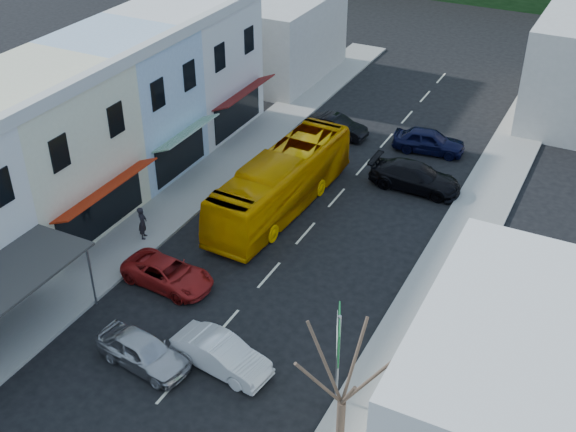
{
  "coord_description": "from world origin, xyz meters",
  "views": [
    {
      "loc": [
        13.22,
        -20.04,
        20.81
      ],
      "look_at": [
        0.0,
        6.0,
        2.2
      ],
      "focal_mm": 45.0,
      "sensor_mm": 36.0,
      "label": 1
    }
  ],
  "objects_px": {
    "car_red": "(168,272)",
    "direction_sign": "(338,361)",
    "bus": "(281,183)",
    "car_white": "(221,354)",
    "pedestrian_left": "(143,223)",
    "street_tree": "(342,403)",
    "traffic_signal": "(530,59)",
    "car_silver": "(143,351)"
  },
  "relations": [
    {
      "from": "car_red",
      "to": "direction_sign",
      "type": "xyz_separation_m",
      "value": [
        9.88,
        -3.14,
        1.43
      ]
    },
    {
      "from": "car_white",
      "to": "traffic_signal",
      "type": "xyz_separation_m",
      "value": [
        5.05,
        34.19,
        1.87
      ]
    },
    {
      "from": "car_silver",
      "to": "direction_sign",
      "type": "height_order",
      "value": "direction_sign"
    },
    {
      "from": "bus",
      "to": "car_white",
      "type": "bearing_deg",
      "value": -71.25
    },
    {
      "from": "car_silver",
      "to": "car_red",
      "type": "xyz_separation_m",
      "value": [
        -2.14,
        4.8,
        0.0
      ]
    },
    {
      "from": "bus",
      "to": "direction_sign",
      "type": "relative_size",
      "value": 2.73
    },
    {
      "from": "car_silver",
      "to": "traffic_signal",
      "type": "bearing_deg",
      "value": -5.29
    },
    {
      "from": "car_white",
      "to": "car_red",
      "type": "bearing_deg",
      "value": 62.28
    },
    {
      "from": "car_white",
      "to": "traffic_signal",
      "type": "distance_m",
      "value": 34.61
    },
    {
      "from": "bus",
      "to": "street_tree",
      "type": "xyz_separation_m",
      "value": [
        9.81,
        -14.8,
        2.24
      ]
    },
    {
      "from": "bus",
      "to": "pedestrian_left",
      "type": "xyz_separation_m",
      "value": [
        -4.81,
        -5.91,
        -0.55
      ]
    },
    {
      "from": "car_white",
      "to": "pedestrian_left",
      "type": "relative_size",
      "value": 2.59
    },
    {
      "from": "bus",
      "to": "car_red",
      "type": "xyz_separation_m",
      "value": [
        -1.57,
        -8.4,
        -0.85
      ]
    },
    {
      "from": "bus",
      "to": "car_red",
      "type": "bearing_deg",
      "value": -98.09
    },
    {
      "from": "bus",
      "to": "pedestrian_left",
      "type": "relative_size",
      "value": 6.82
    },
    {
      "from": "car_red",
      "to": "street_tree",
      "type": "relative_size",
      "value": 0.61
    },
    {
      "from": "car_white",
      "to": "direction_sign",
      "type": "height_order",
      "value": "direction_sign"
    },
    {
      "from": "bus",
      "to": "direction_sign",
      "type": "height_order",
      "value": "direction_sign"
    },
    {
      "from": "direction_sign",
      "to": "car_silver",
      "type": "bearing_deg",
      "value": 168.83
    },
    {
      "from": "bus",
      "to": "traffic_signal",
      "type": "height_order",
      "value": "traffic_signal"
    },
    {
      "from": "car_red",
      "to": "traffic_signal",
      "type": "bearing_deg",
      "value": -13.79
    },
    {
      "from": "car_silver",
      "to": "street_tree",
      "type": "relative_size",
      "value": 0.58
    },
    {
      "from": "car_white",
      "to": "car_silver",
      "type": "bearing_deg",
      "value": 120.73
    },
    {
      "from": "bus",
      "to": "car_white",
      "type": "distance_m",
      "value": 12.47
    },
    {
      "from": "car_red",
      "to": "traffic_signal",
      "type": "height_order",
      "value": "traffic_signal"
    },
    {
      "from": "pedestrian_left",
      "to": "traffic_signal",
      "type": "xyz_separation_m",
      "value": [
        13.34,
        28.16,
        1.57
      ]
    },
    {
      "from": "bus",
      "to": "car_white",
      "type": "height_order",
      "value": "bus"
    },
    {
      "from": "car_silver",
      "to": "car_white",
      "type": "relative_size",
      "value": 1.0
    },
    {
      "from": "car_white",
      "to": "car_red",
      "type": "distance_m",
      "value": 6.17
    },
    {
      "from": "car_red",
      "to": "direction_sign",
      "type": "bearing_deg",
      "value": -103.17
    },
    {
      "from": "direction_sign",
      "to": "traffic_signal",
      "type": "height_order",
      "value": "traffic_signal"
    },
    {
      "from": "car_silver",
      "to": "pedestrian_left",
      "type": "height_order",
      "value": "pedestrian_left"
    },
    {
      "from": "bus",
      "to": "car_red",
      "type": "distance_m",
      "value": 8.59
    },
    {
      "from": "street_tree",
      "to": "traffic_signal",
      "type": "relative_size",
      "value": 1.48
    },
    {
      "from": "car_white",
      "to": "street_tree",
      "type": "height_order",
      "value": "street_tree"
    },
    {
      "from": "car_silver",
      "to": "pedestrian_left",
      "type": "relative_size",
      "value": 2.59
    },
    {
      "from": "car_red",
      "to": "street_tree",
      "type": "distance_m",
      "value": 13.42
    },
    {
      "from": "pedestrian_left",
      "to": "car_silver",
      "type": "bearing_deg",
      "value": -168.11
    },
    {
      "from": "car_white",
      "to": "traffic_signal",
      "type": "height_order",
      "value": "traffic_signal"
    },
    {
      "from": "direction_sign",
      "to": "pedestrian_left",
      "type": "bearing_deg",
      "value": 133.47
    },
    {
      "from": "street_tree",
      "to": "direction_sign",
      "type": "bearing_deg",
      "value": 114.66
    },
    {
      "from": "car_white",
      "to": "traffic_signal",
      "type": "bearing_deg",
      "value": -1.1
    }
  ]
}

